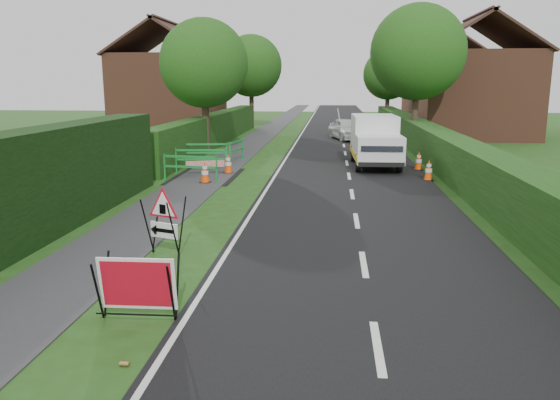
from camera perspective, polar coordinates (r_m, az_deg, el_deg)
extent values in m
plane|color=#234313|center=(10.24, -5.21, -8.15)|extent=(120.00, 120.00, 0.00)
cube|color=black|center=(44.57, 6.38, 7.52)|extent=(6.00, 90.00, 0.02)
cube|color=#2D2D30|center=(44.83, -0.73, 7.62)|extent=(2.00, 90.00, 0.02)
cube|color=#14380F|center=(32.36, -6.77, 5.78)|extent=(1.00, 24.00, 1.80)
cube|color=#14380F|center=(26.09, 15.78, 3.89)|extent=(1.20, 50.00, 1.50)
cube|color=brown|center=(41.17, -11.42, 10.81)|extent=(7.00, 7.00, 5.50)
cube|color=#331E19|center=(41.81, -14.04, 15.99)|extent=(4.00, 7.40, 2.58)
cube|color=#331E19|center=(40.81, -9.21, 16.29)|extent=(4.00, 7.40, 2.58)
cube|color=#331E19|center=(41.37, -11.72, 17.66)|extent=(0.25, 7.40, 0.18)
cube|color=brown|center=(38.54, 19.57, 10.28)|extent=(7.00, 7.00, 5.50)
cube|color=#331E19|center=(38.28, 17.35, 16.19)|extent=(4.00, 7.40, 2.58)
cube|color=#331E19|center=(39.11, 22.57, 15.73)|extent=(4.00, 7.40, 2.58)
cube|color=#331E19|center=(38.76, 20.11, 17.58)|extent=(0.25, 7.40, 0.18)
cube|color=brown|center=(52.43, 16.97, 10.77)|extent=(7.00, 7.00, 5.50)
cube|color=#331E19|center=(52.20, 15.29, 15.09)|extent=(4.00, 7.40, 2.58)
cube|color=#331E19|center=(52.88, 19.16, 14.81)|extent=(4.00, 7.40, 2.58)
cube|color=#331E19|center=(52.59, 17.32, 16.14)|extent=(0.25, 7.40, 0.18)
cylinder|color=#2D2116|center=(28.26, -7.75, 7.51)|extent=(0.36, 0.36, 2.62)
sphere|color=#204613|center=(28.19, -7.94, 13.97)|extent=(4.40, 4.40, 4.40)
cylinder|color=#2D2116|center=(31.82, 13.87, 8.10)|extent=(0.36, 0.36, 2.97)
sphere|color=#204613|center=(31.80, 14.21, 14.75)|extent=(5.20, 5.20, 5.20)
cylinder|color=#2D2116|center=(43.95, -2.98, 9.34)|extent=(0.36, 0.36, 2.80)
sphere|color=#204613|center=(43.92, -3.03, 13.83)|extent=(4.80, 4.80, 4.80)
cylinder|color=#2D2116|center=(47.70, 11.11, 9.14)|extent=(0.36, 0.36, 2.45)
sphere|color=#204613|center=(47.65, 11.26, 12.75)|extent=(4.20, 4.20, 4.20)
cylinder|color=black|center=(8.66, -18.53, -9.07)|extent=(0.04, 0.34, 0.97)
cylinder|color=black|center=(8.96, -17.65, -8.27)|extent=(0.04, 0.34, 0.97)
cylinder|color=black|center=(8.30, -11.30, -9.59)|extent=(0.04, 0.34, 0.97)
cylinder|color=black|center=(8.62, -10.66, -8.73)|extent=(0.04, 0.34, 0.97)
cylinder|color=black|center=(8.57, -14.92, -11.49)|extent=(1.18, 0.05, 0.03)
cube|color=white|center=(8.57, -14.68, -8.45)|extent=(1.19, 0.16, 0.84)
cube|color=red|center=(8.55, -14.72, -8.49)|extent=(1.07, 0.14, 0.73)
cylinder|color=black|center=(11.66, -13.70, -2.69)|extent=(0.16, 0.36, 1.21)
cylinder|color=black|center=(11.89, -12.78, -2.36)|extent=(0.16, 0.36, 1.21)
cylinder|color=black|center=(11.26, -11.11, -3.09)|extent=(0.16, 0.36, 1.21)
cylinder|color=black|center=(11.50, -10.21, -2.73)|extent=(0.16, 0.36, 1.21)
cube|color=white|center=(11.58, -12.01, -3.13)|extent=(0.64, 0.25, 0.33)
cube|color=black|center=(11.57, -12.06, -3.15)|extent=(0.46, 0.18, 0.08)
cone|color=black|center=(11.72, -13.08, -2.99)|extent=(0.21, 0.24, 0.20)
cube|color=black|center=(11.45, -12.18, -0.94)|extent=(0.15, 0.06, 0.20)
cube|color=silver|center=(24.57, 9.77, 6.67)|extent=(1.92, 3.01, 1.77)
cube|color=silver|center=(22.38, 10.31, 5.24)|extent=(1.89, 1.96, 1.08)
cube|color=black|center=(21.45, 10.61, 5.65)|extent=(1.62, 0.26, 0.50)
cube|color=yellow|center=(23.71, 7.68, 4.84)|extent=(0.15, 4.54, 0.22)
cube|color=yellow|center=(23.91, 12.13, 4.73)|extent=(0.15, 4.54, 0.22)
cube|color=black|center=(21.55, 10.53, 3.67)|extent=(1.80, 0.16, 0.18)
cylinder|color=black|center=(22.33, 8.16, 3.85)|extent=(0.24, 0.74, 0.73)
cylinder|color=black|center=(22.52, 12.36, 3.76)|extent=(0.24, 0.74, 0.73)
cylinder|color=black|center=(25.26, 7.67, 4.82)|extent=(0.24, 0.74, 0.73)
cylinder|color=black|center=(25.42, 11.40, 4.73)|extent=(0.24, 0.74, 0.73)
cube|color=black|center=(20.94, 15.22, 2.04)|extent=(0.38, 0.38, 0.04)
cone|color=#FF4908|center=(20.88, 15.28, 3.10)|extent=(0.32, 0.32, 0.75)
cylinder|color=white|center=(20.89, 15.28, 3.00)|extent=(0.25, 0.25, 0.14)
cylinder|color=white|center=(20.86, 15.30, 3.51)|extent=(0.17, 0.17, 0.10)
cube|color=black|center=(23.37, 14.25, 3.11)|extent=(0.38, 0.38, 0.04)
cone|color=#FF4908|center=(23.32, 14.30, 4.06)|extent=(0.32, 0.32, 0.75)
cylinder|color=white|center=(23.32, 14.29, 3.97)|extent=(0.25, 0.25, 0.14)
cylinder|color=white|center=(23.30, 14.32, 4.43)|extent=(0.17, 0.17, 0.10)
cube|color=black|center=(25.92, 11.46, 4.09)|extent=(0.38, 0.38, 0.04)
cone|color=#FF4908|center=(25.87, 11.50, 4.96)|extent=(0.32, 0.32, 0.75)
cylinder|color=white|center=(25.87, 11.49, 4.88)|extent=(0.25, 0.25, 0.14)
cylinder|color=white|center=(25.85, 11.51, 5.29)|extent=(0.17, 0.17, 0.10)
cube|color=black|center=(19.89, -7.82, 1.83)|extent=(0.38, 0.38, 0.04)
cone|color=#FF4908|center=(19.83, -7.85, 2.96)|extent=(0.32, 0.32, 0.75)
cylinder|color=white|center=(19.83, -7.85, 2.85)|extent=(0.25, 0.25, 0.14)
cylinder|color=white|center=(19.80, -7.86, 3.39)|extent=(0.17, 0.17, 0.10)
cube|color=black|center=(21.95, -5.42, 2.86)|extent=(0.38, 0.38, 0.04)
cone|color=#FF4908|center=(21.89, -5.44, 3.88)|extent=(0.32, 0.32, 0.75)
cylinder|color=white|center=(21.90, -5.43, 3.78)|extent=(0.25, 0.25, 0.14)
cylinder|color=white|center=(21.87, -5.44, 4.27)|extent=(0.17, 0.17, 0.10)
cube|color=#177E2E|center=(20.51, -11.96, 3.35)|extent=(0.05, 0.05, 1.00)
cube|color=#177E2E|center=(19.81, -6.63, 3.23)|extent=(0.05, 0.05, 1.00)
cube|color=#177E2E|center=(20.08, -9.38, 4.48)|extent=(1.99, 0.26, 0.08)
cube|color=#177E2E|center=(20.13, -9.34, 3.44)|extent=(1.99, 0.26, 0.08)
cube|color=#177E2E|center=(20.59, -11.90, 2.03)|extent=(0.10, 0.35, 0.04)
cube|color=#177E2E|center=(19.89, -6.59, 1.86)|extent=(0.10, 0.35, 0.04)
cube|color=#177E2E|center=(22.22, -10.79, 4.06)|extent=(0.06, 0.06, 1.00)
cube|color=#177E2E|center=(21.97, -5.63, 4.13)|extent=(0.06, 0.06, 1.00)
cube|color=#177E2E|center=(22.02, -8.26, 5.18)|extent=(1.99, 0.27, 0.08)
cube|color=#177E2E|center=(22.07, -8.23, 4.23)|extent=(1.99, 0.27, 0.08)
cube|color=#177E2E|center=(22.29, -10.74, 2.84)|extent=(0.10, 0.35, 0.04)
cube|color=#177E2E|center=(22.04, -5.60, 2.89)|extent=(0.10, 0.35, 0.04)
cube|color=#177E2E|center=(24.27, -9.99, 4.76)|extent=(0.06, 0.06, 1.00)
cube|color=#177E2E|center=(24.08, -5.25, 4.84)|extent=(0.06, 0.06, 1.00)
cube|color=#177E2E|center=(24.11, -7.66, 5.80)|extent=(1.99, 0.31, 0.08)
cube|color=#177E2E|center=(24.15, -7.63, 4.92)|extent=(1.99, 0.31, 0.08)
cube|color=#177E2E|center=(24.34, -9.95, 3.64)|extent=(0.11, 0.35, 0.04)
cube|color=#177E2E|center=(24.14, -5.23, 3.71)|extent=(0.11, 0.35, 0.04)
cube|color=#177E2E|center=(23.96, -5.53, 4.80)|extent=(0.06, 0.06, 1.00)
cube|color=#177E2E|center=(25.82, -3.93, 5.35)|extent=(0.06, 0.06, 1.00)
cube|color=#177E2E|center=(24.84, -4.72, 6.05)|extent=(0.40, 1.98, 0.08)
cube|color=#177E2E|center=(24.88, -4.70, 5.20)|extent=(0.40, 1.98, 0.08)
cube|color=#177E2E|center=(24.03, -5.51, 3.66)|extent=(0.36, 0.12, 0.04)
cube|color=#177E2E|center=(25.88, -3.91, 4.30)|extent=(0.36, 0.12, 0.04)
cube|color=red|center=(21.55, -7.80, 2.57)|extent=(1.46, 0.44, 0.25)
cylinder|color=#BF7F4C|center=(7.54, -15.92, -16.37)|extent=(0.12, 0.07, 0.07)
imported|color=silver|center=(35.05, 7.00, 7.37)|extent=(2.64, 4.28, 1.36)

